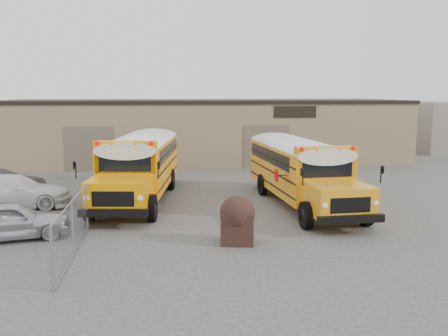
{
  "coord_description": "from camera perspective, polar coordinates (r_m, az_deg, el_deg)",
  "views": [
    {
      "loc": [
        -3.01,
        -18.95,
        5.21
      ],
      "look_at": [
        -0.19,
        4.79,
        1.6
      ],
      "focal_mm": 40.0,
      "sensor_mm": 36.0,
      "label": 1
    }
  ],
  "objects": [
    {
      "name": "school_bus_left",
      "position": [
        31.53,
        -7.54,
        2.42
      ],
      "size": [
        4.03,
        11.24,
        3.22
      ],
      "color": "#FF9900",
      "rests_on": "ground"
    },
    {
      "name": "car_white",
      "position": [
        24.78,
        -22.91,
        -2.48
      ],
      "size": [
        5.14,
        2.1,
        1.49
      ],
      "primitive_type": "imported",
      "rotation": [
        0.0,
        0.0,
        1.57
      ],
      "color": "silver",
      "rests_on": "ground"
    },
    {
      "name": "school_bus_right",
      "position": [
        29.83,
        4.69,
        1.97
      ],
      "size": [
        3.36,
        10.7,
        3.09
      ],
      "color": "orange",
      "rests_on": "ground"
    },
    {
      "name": "car_silver",
      "position": [
        19.49,
        -23.27,
        -5.49
      ],
      "size": [
        4.4,
        2.56,
        1.41
      ],
      "primitive_type": "imported",
      "rotation": [
        0.0,
        0.0,
        1.8
      ],
      "color": "#B9BABE",
      "rests_on": "ground"
    },
    {
      "name": "chainlink_fence",
      "position": [
        22.57,
        -14.28,
        -2.69
      ],
      "size": [
        0.07,
        18.07,
        1.81
      ],
      "color": "gray",
      "rests_on": "ground"
    },
    {
      "name": "ground",
      "position": [
        19.88,
        2.18,
        -6.61
      ],
      "size": [
        120.0,
        120.0,
        0.0
      ],
      "primitive_type": "plane",
      "color": "#403E3B",
      "rests_on": "ground"
    },
    {
      "name": "tarp_bundle",
      "position": [
        17.43,
        1.54,
        -5.86
      ],
      "size": [
        1.27,
        1.24,
        1.69
      ],
      "color": "black",
      "rests_on": "ground"
    },
    {
      "name": "warehouse",
      "position": [
        39.16,
        -2.37,
        4.43
      ],
      "size": [
        30.2,
        10.2,
        4.67
      ],
      "color": "#957E5C",
      "rests_on": "ground"
    }
  ]
}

